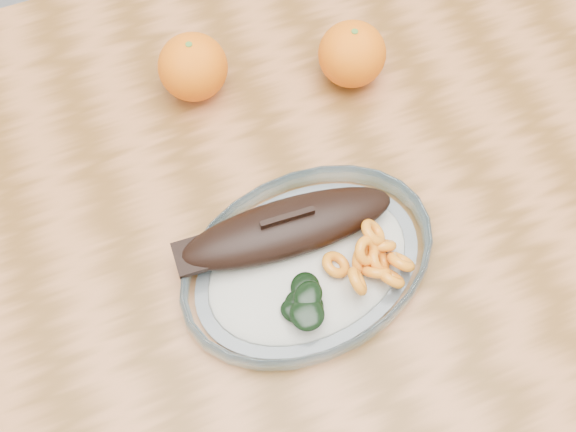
{
  "coord_description": "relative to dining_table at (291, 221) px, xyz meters",
  "views": [
    {
      "loc": [
        -0.16,
        -0.4,
        1.49
      ],
      "look_at": [
        -0.02,
        -0.05,
        0.77
      ],
      "focal_mm": 45.0,
      "sensor_mm": 36.0,
      "label": 1
    }
  ],
  "objects": [
    {
      "name": "orange_right",
      "position": [
        0.13,
        0.12,
        0.14
      ],
      "size": [
        0.08,
        0.08,
        0.08
      ],
      "primitive_type": "sphere",
      "color": "#E55404",
      "rests_on": "dining_table"
    },
    {
      "name": "orange_left",
      "position": [
        -0.06,
        0.17,
        0.14
      ],
      "size": [
        0.09,
        0.09,
        0.09
      ],
      "primitive_type": "sphere",
      "color": "#E55404",
      "rests_on": "dining_table"
    },
    {
      "name": "dining_table",
      "position": [
        0.0,
        0.0,
        0.0
      ],
      "size": [
        1.2,
        0.8,
        0.75
      ],
      "color": "brown",
      "rests_on": "ground"
    },
    {
      "name": "plated_meal",
      "position": [
        -0.02,
        -0.11,
        0.12
      ],
      "size": [
        0.6,
        0.6,
        0.08
      ],
      "rotation": [
        0.0,
        0.0,
        0.16
      ],
      "color": "white",
      "rests_on": "dining_table"
    },
    {
      "name": "ground",
      "position": [
        0.0,
        0.0,
        -0.65
      ],
      "size": [
        3.0,
        3.0,
        0.0
      ],
      "primitive_type": "plane",
      "color": "slate",
      "rests_on": "ground"
    }
  ]
}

